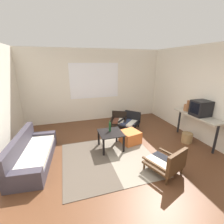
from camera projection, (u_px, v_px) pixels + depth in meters
The scene contains 15 objects.
ground_plane at pixel (122, 162), 3.62m from camera, with size 7.80×7.80×0.00m, color #56331E.
far_wall_with_window at pixel (94, 86), 5.99m from camera, with size 5.60×0.13×2.70m.
side_wall_right at pixel (210, 96), 4.22m from camera, with size 0.12×6.60×2.70m, color silver.
area_rug at pixel (109, 158), 3.76m from camera, with size 2.17×2.01×0.01m.
couch at pixel (32, 154), 3.54m from camera, with size 0.88×1.87×0.68m.
coffee_table at pixel (111, 135), 4.10m from camera, with size 0.61×0.64×0.47m.
armchair_by_window at pixel (119, 120), 5.62m from camera, with size 0.73×0.73×0.51m.
armchair_striped_foreground at pixel (167, 162), 3.18m from camera, with size 0.80×0.82×0.61m.
armchair_corner at pixel (130, 121), 5.45m from camera, with size 0.87×0.87×0.55m.
ottoman_orange at pixel (130, 137), 4.46m from camera, with size 0.49×0.49×0.35m, color #D1662D.
console_shelf at pixel (197, 118), 4.36m from camera, with size 0.43×1.44×0.83m.
crt_television at pixel (201, 108), 4.20m from camera, with size 0.44×0.39×0.42m.
clay_vase at pixel (188, 107), 4.65m from camera, with size 0.23×0.23×0.32m.
glass_bottle at pixel (110, 127), 4.12m from camera, with size 0.06×0.06×0.29m.
wicker_basket at pixel (187, 138), 4.50m from camera, with size 0.29×0.29×0.28m, color #9E7A4C.
Camera 1 is at (-1.13, -2.88, 2.23)m, focal length 24.91 mm.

